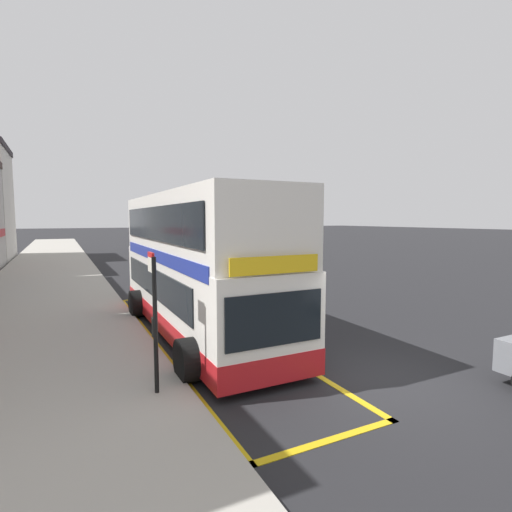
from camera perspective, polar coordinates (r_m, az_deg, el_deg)
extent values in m
plane|color=black|center=(38.92, -17.23, -0.17)|extent=(260.00, 260.00, 0.00)
cube|color=#A39E93|center=(38.41, -27.59, -0.51)|extent=(6.00, 76.00, 0.14)
cube|color=white|center=(12.76, -8.67, -4.97)|extent=(2.53, 10.26, 2.30)
cube|color=white|center=(12.55, -8.81, 4.51)|extent=(2.50, 10.06, 1.90)
cube|color=red|center=(12.94, -8.62, -8.67)|extent=(2.55, 10.28, 0.60)
cube|color=navy|center=(12.60, -8.75, 0.27)|extent=(2.56, 9.44, 0.36)
cube|color=black|center=(12.77, -14.75, -3.71)|extent=(0.04, 8.21, 0.90)
cube|color=black|center=(12.22, -14.57, 4.61)|extent=(0.04, 9.03, 1.00)
cube|color=black|center=(8.07, 2.85, -9.21)|extent=(2.22, 0.04, 1.10)
cube|color=yellow|center=(7.87, 2.88, -1.29)|extent=(2.02, 0.04, 0.36)
cylinder|color=black|center=(9.18, -9.51, -14.65)|extent=(0.56, 1.00, 1.00)
cylinder|color=black|center=(10.25, 5.45, -12.43)|extent=(0.56, 1.00, 1.00)
cylinder|color=black|center=(15.30, -16.80, -6.64)|extent=(0.56, 1.00, 1.00)
cylinder|color=black|center=(15.97, -7.14, -5.94)|extent=(0.56, 1.00, 1.00)
cube|color=gold|center=(12.28, -14.58, -11.96)|extent=(0.16, 13.26, 0.01)
cube|color=gold|center=(13.14, -2.10, -10.63)|extent=(0.16, 13.26, 0.01)
cube|color=gold|center=(7.22, 10.50, -24.89)|extent=(3.01, 0.16, 0.01)
cube|color=gold|center=(18.79, -14.53, -5.89)|extent=(3.01, 0.16, 0.01)
cylinder|color=black|center=(8.17, -14.43, -9.80)|extent=(0.09, 0.09, 2.76)
cube|color=silver|center=(8.19, -15.01, -1.22)|extent=(0.05, 0.42, 0.30)
cube|color=red|center=(8.17, -15.04, 0.17)|extent=(0.05, 0.42, 0.10)
cube|color=black|center=(8.28, -14.57, -10.15)|extent=(0.06, 0.28, 0.40)
cube|color=navy|center=(46.39, -15.31, 1.56)|extent=(1.76, 4.20, 0.72)
cube|color=black|center=(46.25, -15.30, 2.37)|extent=(1.52, 1.90, 0.60)
cylinder|color=black|center=(47.52, -16.71, 1.18)|extent=(0.22, 0.60, 0.60)
cylinder|color=black|center=(47.88, -14.51, 1.27)|extent=(0.22, 0.60, 0.60)
cylinder|color=black|center=(44.96, -16.13, 0.97)|extent=(0.22, 0.60, 0.60)
cylinder|color=black|center=(45.34, -13.81, 1.06)|extent=(0.22, 0.60, 0.60)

